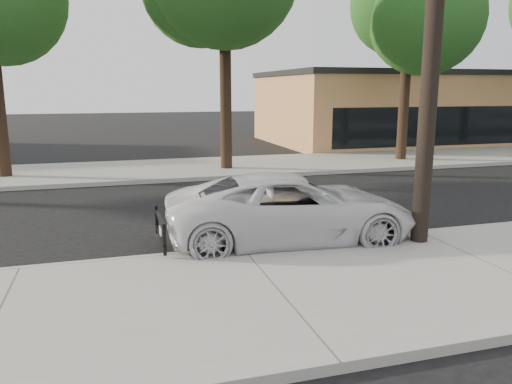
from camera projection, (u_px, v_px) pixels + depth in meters
ground at (219, 227)px, 11.79m from camera, size 120.00×120.00×0.00m
near_sidewalk at (278, 294)px, 7.73m from camera, size 90.00×4.40×0.15m
far_sidewalk at (173, 169)px, 19.76m from camera, size 90.00×5.00×0.15m
curb_near at (242, 251)px, 9.80m from camera, size 90.00×0.12×0.16m
building_main at (417, 109)px, 30.84m from camera, size 18.00×10.00×4.00m
utility_pole at (435, 7)px, 9.29m from camera, size 1.40×0.34×9.00m
tree_d at (415, 11)px, 20.79m from camera, size 4.50×4.35×8.75m
police_cruiser at (291, 208)px, 10.50m from camera, size 5.43×2.85×1.46m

